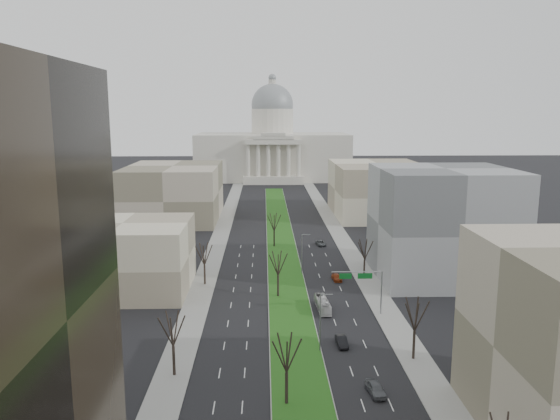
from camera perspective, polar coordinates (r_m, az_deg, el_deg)
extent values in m
plane|color=black|center=(147.03, 0.17, -3.86)|extent=(600.00, 600.00, 0.00)
cube|color=#999993|center=(146.04, 0.18, -3.93)|extent=(8.00, 222.00, 0.15)
cube|color=#244A13|center=(146.02, 0.18, -3.89)|extent=(7.70, 221.70, 0.06)
cube|color=gray|center=(123.52, -7.64, -6.70)|extent=(5.00, 330.00, 0.15)
cube|color=gray|center=(124.84, 8.66, -6.54)|extent=(5.00, 330.00, 0.15)
cube|color=beige|center=(293.49, -0.79, 5.64)|extent=(80.00, 40.00, 24.00)
cube|color=beige|center=(271.65, -0.71, 3.14)|extent=(30.00, 6.00, 4.00)
cube|color=beige|center=(269.92, -0.72, 7.14)|extent=(28.00, 5.00, 2.50)
cube|color=beige|center=(269.82, -0.72, 7.56)|extent=(20.00, 5.00, 1.80)
cube|color=beige|center=(269.74, -0.72, 7.90)|extent=(12.00, 5.00, 1.60)
cylinder|color=beige|center=(292.56, -0.80, 9.15)|extent=(22.00, 22.00, 14.00)
sphere|color=gray|center=(292.51, -0.80, 10.91)|extent=(22.00, 22.00, 22.00)
cylinder|color=beige|center=(292.83, -0.81, 13.07)|extent=(4.00, 4.00, 4.00)
sphere|color=gray|center=(292.98, -0.81, 13.65)|extent=(4.00, 4.00, 4.00)
cylinder|color=beige|center=(270.65, -3.37, 5.22)|extent=(2.00, 2.00, 16.00)
cylinder|color=beige|center=(270.55, -2.31, 5.23)|extent=(2.00, 2.00, 16.00)
cylinder|color=beige|center=(270.54, -1.24, 5.23)|extent=(2.00, 2.00, 16.00)
cylinder|color=beige|center=(270.63, -0.18, 5.24)|extent=(2.00, 2.00, 16.00)
cylinder|color=beige|center=(270.81, 0.88, 5.24)|extent=(2.00, 2.00, 16.00)
cylinder|color=beige|center=(271.08, 1.94, 5.24)|extent=(2.00, 2.00, 16.00)
cube|color=tan|center=(114.87, -15.98, -4.73)|extent=(26.00, 22.00, 14.00)
cube|color=slate|center=(123.19, 16.63, -1.37)|extent=(28.00, 26.00, 24.00)
cube|color=gray|center=(186.93, -11.03, 1.82)|extent=(30.00, 40.00, 18.00)
cube|color=tan|center=(193.51, 10.15, 2.14)|extent=(30.00, 40.00, 18.00)
cylinder|color=black|center=(79.20, -11.03, -15.22)|extent=(0.40, 0.40, 4.32)
cylinder|color=black|center=(116.24, -7.87, -6.75)|extent=(0.40, 0.40, 4.22)
cylinder|color=black|center=(84.67, 13.81, -13.55)|extent=(0.40, 0.40, 4.42)
cylinder|color=black|center=(121.41, 8.79, -6.08)|extent=(0.40, 0.40, 4.03)
cylinder|color=black|center=(71.13, 0.69, -18.14)|extent=(0.40, 0.40, 4.32)
cylinder|color=black|center=(107.96, -0.20, -7.97)|extent=(0.40, 0.40, 4.32)
cylinder|color=black|center=(146.47, -0.61, -3.05)|extent=(0.40, 0.40, 4.32)
cylinder|color=gray|center=(84.07, 4.22, -11.75)|extent=(0.20, 0.20, 9.00)
cylinder|color=gray|center=(82.55, 4.89, -8.77)|extent=(1.80, 0.12, 0.12)
cylinder|color=gray|center=(121.92, 2.30, -4.68)|extent=(0.20, 0.20, 9.00)
cylinder|color=gray|center=(120.87, 2.74, -2.57)|extent=(1.80, 0.12, 0.12)
cylinder|color=gray|center=(100.07, 10.54, -8.54)|extent=(0.24, 0.24, 8.00)
cylinder|color=gray|center=(98.01, 8.03, -6.41)|extent=(9.00, 0.18, 0.18)
cube|color=#0C591E|center=(98.57, 8.88, -6.82)|extent=(2.60, 0.08, 1.00)
cube|color=#0C591E|center=(98.00, 6.85, -6.87)|extent=(2.20, 0.08, 1.00)
imported|color=#52555A|center=(75.03, 9.96, -17.90)|extent=(2.43, 4.73, 1.54)
imported|color=black|center=(87.84, 6.46, -13.46)|extent=(1.70, 4.45, 1.45)
imported|color=maroon|center=(119.10, 5.95, -7.03)|extent=(2.14, 4.52, 1.27)
imported|color=#464A4D|center=(148.77, 4.29, -3.47)|extent=(2.66, 4.85, 1.29)
imported|color=silver|center=(101.68, 4.48, -9.79)|extent=(2.42, 8.22, 2.26)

